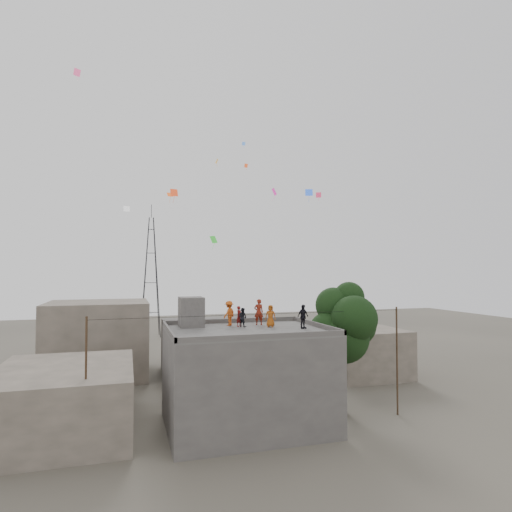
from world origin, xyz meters
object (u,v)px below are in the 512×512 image
(tree, at_px, (345,324))
(person_dark_adult, at_px, (303,316))
(transmission_tower, at_px, (151,276))
(stair_head_box, at_px, (191,312))
(person_red_adult, at_px, (259,312))

(tree, height_order, person_dark_adult, tree)
(transmission_tower, height_order, person_dark_adult, transmission_tower)
(person_dark_adult, bearing_deg, stair_head_box, 133.16)
(transmission_tower, relative_size, person_red_adult, 11.06)
(stair_head_box, height_order, tree, tree)
(transmission_tower, distance_m, person_dark_adult, 41.31)
(stair_head_box, xyz_separation_m, person_red_adult, (4.66, -0.50, -0.10))
(person_red_adult, relative_size, person_dark_adult, 1.14)
(tree, height_order, transmission_tower, transmission_tower)
(person_dark_adult, bearing_deg, tree, -5.49)
(tree, relative_size, person_dark_adult, 5.76)
(transmission_tower, bearing_deg, person_dark_adult, -79.24)
(person_red_adult, bearing_deg, transmission_tower, -78.38)
(person_red_adult, xyz_separation_m, person_dark_adult, (2.24, -2.63, -0.11))
(person_dark_adult, bearing_deg, person_red_adult, 107.99)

